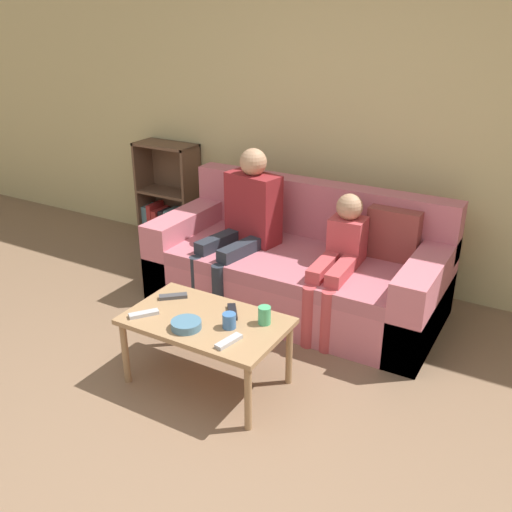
# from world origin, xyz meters

# --- Properties ---
(ground_plane) EXTENTS (22.00, 22.00, 0.00)m
(ground_plane) POSITION_xyz_m (0.00, 0.00, 0.00)
(ground_plane) COLOR #84664C
(wall_back) EXTENTS (12.00, 0.06, 2.60)m
(wall_back) POSITION_xyz_m (0.00, 2.65, 1.30)
(wall_back) COLOR beige
(wall_back) RESTS_ON ground_plane
(couch) EXTENTS (2.10, 0.96, 0.86)m
(couch) POSITION_xyz_m (-0.13, 1.97, 0.28)
(couch) COLOR #D1707F
(couch) RESTS_ON ground_plane
(bookshelf) EXTENTS (0.57, 0.28, 0.94)m
(bookshelf) POSITION_xyz_m (-1.73, 2.50, 0.36)
(bookshelf) COLOR brown
(bookshelf) RESTS_ON ground_plane
(coffee_table) EXTENTS (0.92, 0.55, 0.43)m
(coffee_table) POSITION_xyz_m (-0.16, 0.81, 0.38)
(coffee_table) COLOR #A87F56
(coffee_table) RESTS_ON ground_plane
(person_adult) EXTENTS (0.47, 0.70, 1.14)m
(person_adult) POSITION_xyz_m (-0.53, 1.88, 0.65)
(person_adult) COLOR #282D38
(person_adult) RESTS_ON ground_plane
(person_child) EXTENTS (0.26, 0.66, 0.91)m
(person_child) POSITION_xyz_m (0.23, 1.82, 0.53)
(person_child) COLOR #C6474C
(person_child) RESTS_ON ground_plane
(cup_near) EXTENTS (0.08, 0.08, 0.09)m
(cup_near) POSITION_xyz_m (0.01, 0.80, 0.47)
(cup_near) COLOR #3D70B2
(cup_near) RESTS_ON coffee_table
(cup_far) EXTENTS (0.07, 0.07, 0.10)m
(cup_far) POSITION_xyz_m (0.15, 0.94, 0.48)
(cup_far) COLOR #4CB77A
(cup_far) RESTS_ON coffee_table
(tv_remote_0) EXTENTS (0.14, 0.16, 0.02)m
(tv_remote_0) POSITION_xyz_m (-0.49, 0.67, 0.44)
(tv_remote_0) COLOR #B7B7BC
(tv_remote_0) RESTS_ON coffee_table
(tv_remote_1) EXTENTS (0.16, 0.15, 0.02)m
(tv_remote_1) POSITION_xyz_m (-0.48, 0.92, 0.44)
(tv_remote_1) COLOR #47474C
(tv_remote_1) RESTS_ON coffee_table
(tv_remote_2) EXTENTS (0.14, 0.17, 0.02)m
(tv_remote_2) POSITION_xyz_m (-0.06, 0.94, 0.44)
(tv_remote_2) COLOR black
(tv_remote_2) RESTS_ON coffee_table
(tv_remote_3) EXTENTS (0.08, 0.18, 0.02)m
(tv_remote_3) POSITION_xyz_m (0.09, 0.67, 0.44)
(tv_remote_3) COLOR #B7B7BC
(tv_remote_3) RESTS_ON coffee_table
(snack_bowl) EXTENTS (0.17, 0.17, 0.05)m
(snack_bowl) POSITION_xyz_m (-0.20, 0.68, 0.45)
(snack_bowl) COLOR teal
(snack_bowl) RESTS_ON coffee_table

